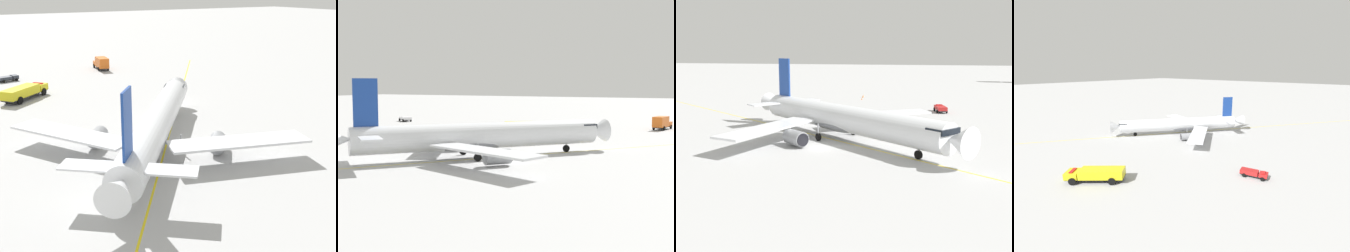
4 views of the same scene
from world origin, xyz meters
The scene contains 7 objects.
ground_plane centered at (0.00, 0.00, 0.00)m, with size 600.00×600.00×0.00m, color #B2B2B2.
airliner_main centered at (-6.25, 1.73, 2.99)m, with size 30.88×35.80×11.39m.
ops_pickup_truck centered at (-36.66, 16.04, 0.81)m, with size 5.36×2.89×1.41m.
taxiway_centreline centered at (-6.95, -1.17, 0.00)m, with size 86.78×119.43×0.01m.
safety_cone_near centered at (-54.56, -3.69, 0.28)m, with size 0.36×0.36×0.55m.
safety_cone_mid centered at (-59.42, -4.28, 0.28)m, with size 0.36×0.36×0.55m.
safety_cone_far centered at (-61.66, -4.55, 0.28)m, with size 0.36×0.36×0.55m.
Camera 3 is at (52.47, 14.83, 12.99)m, focal length 45.07 mm.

